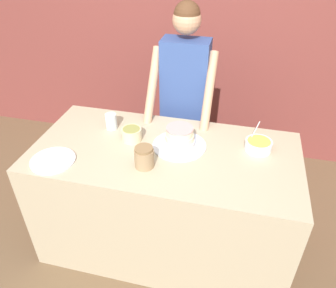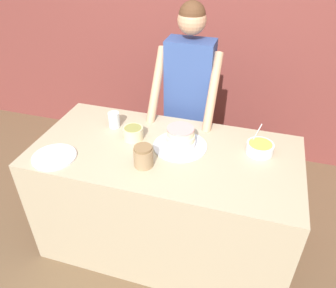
{
  "view_description": "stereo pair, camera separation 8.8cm",
  "coord_description": "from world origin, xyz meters",
  "px_view_note": "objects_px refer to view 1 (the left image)",
  "views": [
    {
      "loc": [
        0.43,
        -1.25,
        2.15
      ],
      "look_at": [
        0.03,
        0.39,
        0.98
      ],
      "focal_mm": 35.0,
      "sensor_mm": 36.0,
      "label": 1
    },
    {
      "loc": [
        0.52,
        -1.22,
        2.15
      ],
      "look_at": [
        0.03,
        0.39,
        0.98
      ],
      "focal_mm": 35.0,
      "sensor_mm": 36.0,
      "label": 2
    }
  ],
  "objects_px": {
    "drinking_glass": "(111,121)",
    "frosting_bowl_yellow": "(258,145)",
    "person_baker": "(184,89)",
    "frosting_bowl_olive": "(132,134)",
    "ceramic_plate": "(53,160)",
    "stoneware_jar": "(144,157)",
    "cake": "(179,139)"
  },
  "relations": [
    {
      "from": "person_baker",
      "to": "frosting_bowl_olive",
      "type": "xyz_separation_m",
      "value": [
        -0.25,
        -0.57,
        -0.1
      ]
    },
    {
      "from": "person_baker",
      "to": "drinking_glass",
      "type": "height_order",
      "value": "person_baker"
    },
    {
      "from": "drinking_glass",
      "to": "person_baker",
      "type": "bearing_deg",
      "value": 46.44
    },
    {
      "from": "person_baker",
      "to": "frosting_bowl_yellow",
      "type": "xyz_separation_m",
      "value": [
        0.59,
        -0.48,
        -0.11
      ]
    },
    {
      "from": "cake",
      "to": "frosting_bowl_yellow",
      "type": "bearing_deg",
      "value": 9.16
    },
    {
      "from": "frosting_bowl_olive",
      "to": "frosting_bowl_yellow",
      "type": "xyz_separation_m",
      "value": [
        0.84,
        0.08,
        -0.01
      ]
    },
    {
      "from": "frosting_bowl_olive",
      "to": "drinking_glass",
      "type": "bearing_deg",
      "value": 150.37
    },
    {
      "from": "stoneware_jar",
      "to": "frosting_bowl_olive",
      "type": "bearing_deg",
      "value": 123.44
    },
    {
      "from": "drinking_glass",
      "to": "frosting_bowl_yellow",
      "type": "bearing_deg",
      "value": -1.35
    },
    {
      "from": "person_baker",
      "to": "stoneware_jar",
      "type": "relative_size",
      "value": 12.28
    },
    {
      "from": "frosting_bowl_yellow",
      "to": "ceramic_plate",
      "type": "bearing_deg",
      "value": -160.92
    },
    {
      "from": "person_baker",
      "to": "stoneware_jar",
      "type": "xyz_separation_m",
      "value": [
        -0.08,
        -0.82,
        -0.08
      ]
    },
    {
      "from": "person_baker",
      "to": "frosting_bowl_yellow",
      "type": "bearing_deg",
      "value": -39.13
    },
    {
      "from": "person_baker",
      "to": "ceramic_plate",
      "type": "height_order",
      "value": "person_baker"
    },
    {
      "from": "ceramic_plate",
      "to": "stoneware_jar",
      "type": "relative_size",
      "value": 2.03
    },
    {
      "from": "stoneware_jar",
      "to": "frosting_bowl_yellow",
      "type": "bearing_deg",
      "value": 26.85
    },
    {
      "from": "cake",
      "to": "frosting_bowl_yellow",
      "type": "xyz_separation_m",
      "value": [
        0.51,
        0.08,
        -0.02
      ]
    },
    {
      "from": "frosting_bowl_olive",
      "to": "stoneware_jar",
      "type": "bearing_deg",
      "value": -56.56
    },
    {
      "from": "cake",
      "to": "drinking_glass",
      "type": "height_order",
      "value": "cake"
    },
    {
      "from": "person_baker",
      "to": "stoneware_jar",
      "type": "distance_m",
      "value": 0.83
    },
    {
      "from": "frosting_bowl_yellow",
      "to": "stoneware_jar",
      "type": "height_order",
      "value": "frosting_bowl_yellow"
    },
    {
      "from": "cake",
      "to": "drinking_glass",
      "type": "relative_size",
      "value": 3.16
    },
    {
      "from": "frosting_bowl_olive",
      "to": "ceramic_plate",
      "type": "bearing_deg",
      "value": -139.39
    },
    {
      "from": "ceramic_plate",
      "to": "frosting_bowl_olive",
      "type": "bearing_deg",
      "value": 40.61
    },
    {
      "from": "frosting_bowl_yellow",
      "to": "ceramic_plate",
      "type": "distance_m",
      "value": 1.31
    },
    {
      "from": "frosting_bowl_olive",
      "to": "ceramic_plate",
      "type": "xyz_separation_m",
      "value": [
        -0.4,
        -0.35,
        -0.04
      ]
    },
    {
      "from": "person_baker",
      "to": "drinking_glass",
      "type": "relative_size",
      "value": 14.95
    },
    {
      "from": "cake",
      "to": "stoneware_jar",
      "type": "distance_m",
      "value": 0.3
    },
    {
      "from": "drinking_glass",
      "to": "ceramic_plate",
      "type": "bearing_deg",
      "value": -115.14
    },
    {
      "from": "ceramic_plate",
      "to": "stoneware_jar",
      "type": "bearing_deg",
      "value": 8.97
    },
    {
      "from": "person_baker",
      "to": "drinking_glass",
      "type": "distance_m",
      "value": 0.64
    },
    {
      "from": "person_baker",
      "to": "frosting_bowl_olive",
      "type": "distance_m",
      "value": 0.62
    }
  ]
}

